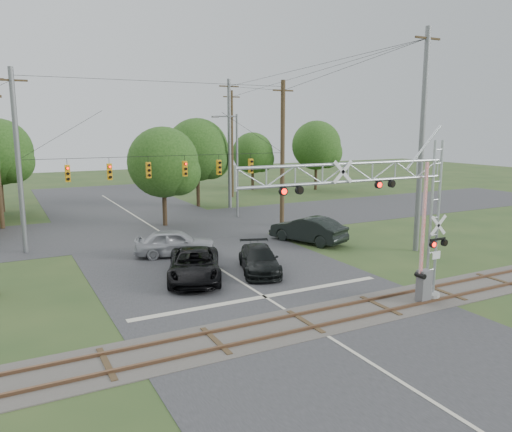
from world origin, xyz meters
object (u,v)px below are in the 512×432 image
sedan_silver (175,243)px  crossing_gantry (384,209)px  car_dark (259,260)px  pickup_black (194,265)px  traffic_signal_span (179,160)px  streetlight (235,160)px

sedan_silver → crossing_gantry: bearing=-140.7°
car_dark → sedan_silver: 6.24m
pickup_black → sedan_silver: sedan_silver is taller
pickup_black → sedan_silver: (0.68, 5.13, 0.05)m
traffic_signal_span → crossing_gantry: bearing=-81.6°
crossing_gantry → car_dark: (-1.88, 7.66, -3.82)m
traffic_signal_span → car_dark: traffic_signal_span is taller
streetlight → car_dark: bearing=-110.9°
sedan_silver → streetlight: (9.06, 10.41, 4.18)m
crossing_gantry → car_dark: size_ratio=2.16×
crossing_gantry → traffic_signal_span: bearing=98.4°
crossing_gantry → streetlight: streetlight is taller
pickup_black → car_dark: 3.69m
sedan_silver → pickup_black: bearing=-168.6°
crossing_gantry → streetlight: (4.18, 23.54, 0.50)m
traffic_signal_span → sedan_silver: size_ratio=3.90×
car_dark → sedan_silver: (-3.00, 5.47, 0.14)m
crossing_gantry → traffic_signal_span: (-2.70, 18.36, 1.08)m
crossing_gantry → streetlight: size_ratio=1.17×
traffic_signal_span → car_dark: (0.82, -10.71, -4.90)m
car_dark → streetlight: streetlight is taller
crossing_gantry → car_dark: crossing_gantry is taller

